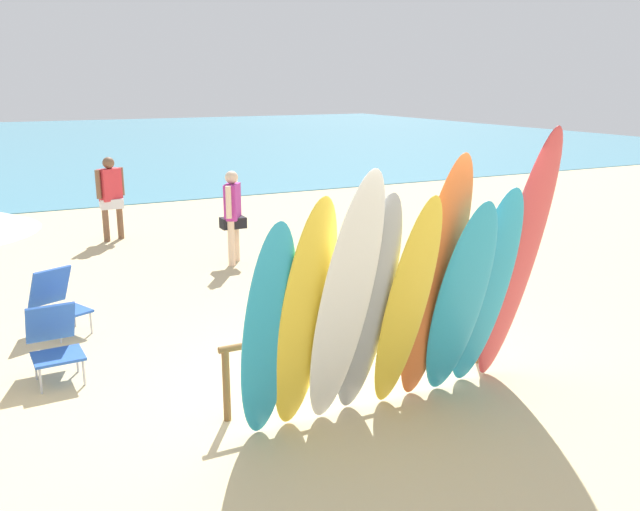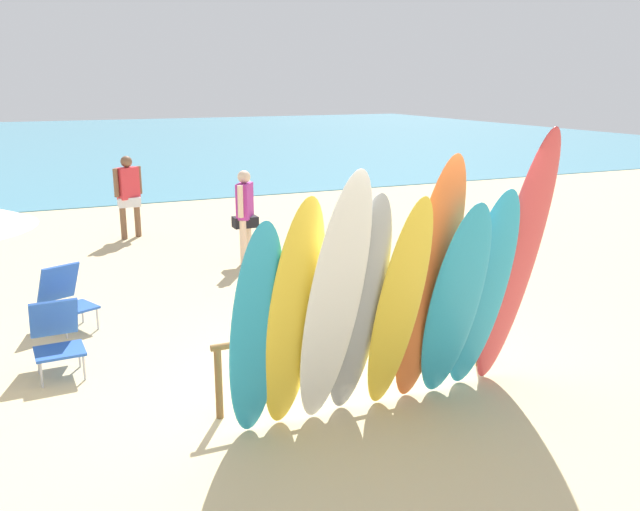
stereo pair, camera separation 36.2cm
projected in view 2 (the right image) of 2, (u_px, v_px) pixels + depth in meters
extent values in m
plane|color=#D3BC8C|center=(138.00, 191.00, 19.33)|extent=(60.00, 60.00, 0.00)
cube|color=teal|center=(82.00, 141.00, 35.13)|extent=(60.00, 40.00, 0.02)
cylinder|color=brown|center=(219.00, 383.00, 6.26)|extent=(0.07, 0.07, 0.71)
cylinder|color=brown|center=(481.00, 336.00, 7.41)|extent=(0.07, 0.07, 0.71)
cylinder|color=brown|center=(361.00, 325.00, 6.75)|extent=(3.08, 0.06, 0.06)
ellipsoid|color=#289EC6|center=(256.00, 334.00, 5.62)|extent=(0.49, 0.62, 2.05)
ellipsoid|color=yellow|center=(293.00, 319.00, 5.71)|extent=(0.55, 0.78, 2.23)
ellipsoid|color=white|center=(334.00, 306.00, 5.72)|extent=(0.59, 0.92, 2.45)
ellipsoid|color=#999EA3|center=(359.00, 310.00, 5.96)|extent=(0.49, 0.78, 2.22)
ellipsoid|color=yellow|center=(398.00, 308.00, 6.07)|extent=(0.48, 0.79, 2.18)
ellipsoid|color=orange|center=(429.00, 285.00, 6.21)|extent=(0.57, 0.74, 2.50)
ellipsoid|color=#289EC6|center=(455.00, 305.00, 6.31)|extent=(0.60, 0.82, 2.08)
ellipsoid|color=#289EC6|center=(482.00, 293.00, 6.52)|extent=(0.58, 0.76, 2.16)
ellipsoid|color=#D13D42|center=(516.00, 263.00, 6.58)|extent=(0.61, 0.83, 2.70)
cylinder|color=brown|center=(123.00, 220.00, 13.40)|extent=(0.12, 0.12, 0.80)
cylinder|color=brown|center=(137.00, 217.00, 13.64)|extent=(0.12, 0.12, 0.80)
cube|color=silver|center=(129.00, 202.00, 13.43)|extent=(0.43, 0.26, 0.19)
cube|color=#DB333D|center=(128.00, 183.00, 13.34)|extent=(0.46, 0.37, 0.62)
sphere|color=brown|center=(126.00, 162.00, 13.23)|extent=(0.23, 0.23, 0.23)
cylinder|color=brown|center=(116.00, 183.00, 13.14)|extent=(0.10, 0.10, 0.55)
cylinder|color=brown|center=(139.00, 180.00, 13.52)|extent=(0.10, 0.10, 0.55)
cylinder|color=beige|center=(248.00, 238.00, 11.85)|extent=(0.12, 0.12, 0.78)
cylinder|color=beige|center=(243.00, 242.00, 11.54)|extent=(0.12, 0.12, 0.78)
cube|color=black|center=(245.00, 222.00, 11.62)|extent=(0.42, 0.26, 0.19)
cube|color=#B23399|center=(245.00, 201.00, 11.52)|extent=(0.40, 0.45, 0.61)
sphere|color=beige|center=(244.00, 177.00, 11.42)|extent=(0.22, 0.22, 0.22)
cylinder|color=beige|center=(249.00, 196.00, 11.76)|extent=(0.09, 0.09, 0.54)
cylinder|color=beige|center=(240.00, 202.00, 11.27)|extent=(0.09, 0.09, 0.54)
cylinder|color=#B7B7BC|center=(41.00, 375.00, 6.93)|extent=(0.02, 0.02, 0.28)
cylinder|color=#B7B7BC|center=(84.00, 368.00, 7.11)|extent=(0.02, 0.02, 0.28)
cylinder|color=#B7B7BC|center=(38.00, 362.00, 7.26)|extent=(0.02, 0.02, 0.28)
cylinder|color=#B7B7BC|center=(79.00, 355.00, 7.44)|extent=(0.02, 0.02, 0.28)
cube|color=blue|center=(60.00, 351.00, 7.15)|extent=(0.52, 0.47, 0.03)
cube|color=blue|center=(54.00, 318.00, 7.40)|extent=(0.51, 0.33, 0.49)
cylinder|color=#B7B7BC|center=(66.00, 328.00, 8.27)|extent=(0.02, 0.02, 0.28)
cylinder|color=#B7B7BC|center=(98.00, 319.00, 8.57)|extent=(0.02, 0.02, 0.28)
cylinder|color=#B7B7BC|center=(52.00, 320.00, 8.51)|extent=(0.02, 0.02, 0.28)
cylinder|color=#B7B7BC|center=(82.00, 312.00, 8.81)|extent=(0.02, 0.02, 0.28)
cube|color=blue|center=(74.00, 308.00, 8.50)|extent=(0.64, 0.61, 0.03)
cube|color=blue|center=(58.00, 283.00, 8.66)|extent=(0.56, 0.44, 0.51)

